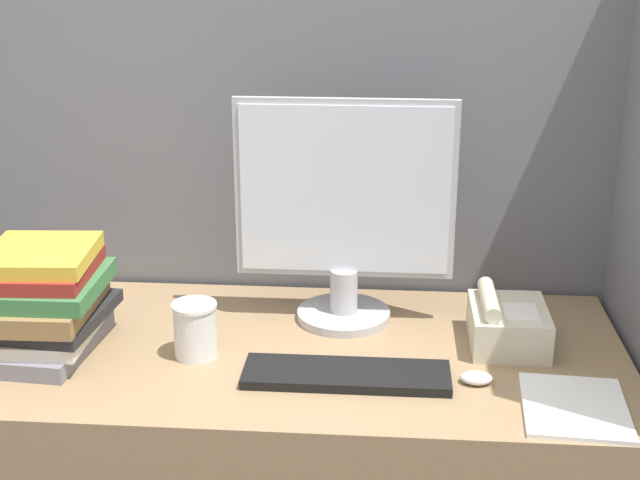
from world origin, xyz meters
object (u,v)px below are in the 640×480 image
object	(u,v)px
monitor	(345,217)
book_stack	(48,301)
desk_telephone	(507,324)
coffee_cup	(195,330)
mouse	(476,378)
keyboard	(346,375)

from	to	relation	value
monitor	book_stack	world-z (taller)	monitor
desk_telephone	coffee_cup	bearing A→B (deg)	-170.85
mouse	desk_telephone	size ratio (longest dim) A/B	0.32
mouse	keyboard	bearing A→B (deg)	-179.31
mouse	coffee_cup	xyz separation A→B (m)	(-0.59, 0.08, 0.05)
mouse	desk_telephone	bearing A→B (deg)	66.43
desk_telephone	monitor	bearing A→B (deg)	163.18
keyboard	coffee_cup	distance (m)	0.34
mouse	book_stack	bearing A→B (deg)	175.10
coffee_cup	book_stack	world-z (taller)	book_stack
monitor	mouse	distance (m)	0.47
coffee_cup	monitor	bearing A→B (deg)	35.49
monitor	desk_telephone	size ratio (longest dim) A/B	2.56
book_stack	desk_telephone	world-z (taller)	book_stack
book_stack	keyboard	bearing A→B (deg)	-7.16
keyboard	book_stack	bearing A→B (deg)	172.84
book_stack	desk_telephone	size ratio (longest dim) A/B	1.51
coffee_cup	desk_telephone	bearing A→B (deg)	9.15
desk_telephone	keyboard	bearing A→B (deg)	-151.35
monitor	keyboard	bearing A→B (deg)	-85.83
desk_telephone	book_stack	bearing A→B (deg)	-173.86
keyboard	mouse	bearing A→B (deg)	0.69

